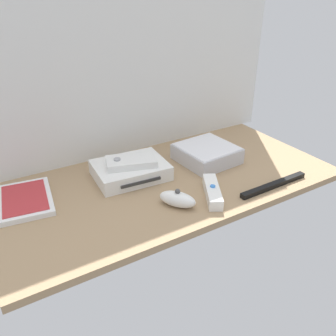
{
  "coord_description": "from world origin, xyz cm",
  "views": [
    {
      "loc": [
        -47.22,
        -78.31,
        52.64
      ],
      "look_at": [
        0.0,
        0.0,
        4.0
      ],
      "focal_mm": 38.07,
      "sensor_mm": 36.0,
      "label": 1
    }
  ],
  "objects_px": {
    "game_case": "(25,200)",
    "mini_computer": "(207,153)",
    "remote_nunchuk": "(178,199)",
    "sensor_bar": "(274,185)",
    "game_console": "(130,170)",
    "remote_wand": "(212,191)",
    "remote_classic_pad": "(131,162)"
  },
  "relations": [
    {
      "from": "game_case",
      "to": "sensor_bar",
      "type": "height_order",
      "value": "game_case"
    },
    {
      "from": "mini_computer",
      "to": "remote_wand",
      "type": "distance_m",
      "value": 0.22
    },
    {
      "from": "game_console",
      "to": "sensor_bar",
      "type": "distance_m",
      "value": 0.42
    },
    {
      "from": "game_case",
      "to": "sensor_bar",
      "type": "xyz_separation_m",
      "value": [
        0.63,
        -0.29,
        -0.0
      ]
    },
    {
      "from": "remote_wand",
      "to": "sensor_bar",
      "type": "relative_size",
      "value": 0.61
    },
    {
      "from": "remote_nunchuk",
      "to": "remote_classic_pad",
      "type": "distance_m",
      "value": 0.2
    },
    {
      "from": "remote_wand",
      "to": "remote_nunchuk",
      "type": "xyz_separation_m",
      "value": [
        -0.11,
        0.01,
        0.01
      ]
    },
    {
      "from": "remote_nunchuk",
      "to": "remote_classic_pad",
      "type": "relative_size",
      "value": 0.66
    },
    {
      "from": "remote_nunchuk",
      "to": "remote_wand",
      "type": "bearing_deg",
      "value": -40.08
    },
    {
      "from": "remote_wand",
      "to": "sensor_bar",
      "type": "distance_m",
      "value": 0.19
    },
    {
      "from": "remote_nunchuk",
      "to": "game_console",
      "type": "bearing_deg",
      "value": 65.61
    },
    {
      "from": "mini_computer",
      "to": "sensor_bar",
      "type": "relative_size",
      "value": 0.76
    },
    {
      "from": "game_console",
      "to": "mini_computer",
      "type": "xyz_separation_m",
      "value": [
        0.26,
        -0.03,
        0.0
      ]
    },
    {
      "from": "mini_computer",
      "to": "remote_wand",
      "type": "relative_size",
      "value": 1.24
    },
    {
      "from": "game_case",
      "to": "remote_wand",
      "type": "relative_size",
      "value": 1.41
    },
    {
      "from": "mini_computer",
      "to": "remote_classic_pad",
      "type": "distance_m",
      "value": 0.26
    },
    {
      "from": "remote_classic_pad",
      "to": "remote_nunchuk",
      "type": "bearing_deg",
      "value": -61.69
    },
    {
      "from": "mini_computer",
      "to": "sensor_bar",
      "type": "height_order",
      "value": "mini_computer"
    },
    {
      "from": "remote_wand",
      "to": "remote_classic_pad",
      "type": "bearing_deg",
      "value": 153.85
    },
    {
      "from": "game_case",
      "to": "remote_classic_pad",
      "type": "bearing_deg",
      "value": 3.11
    },
    {
      "from": "game_case",
      "to": "mini_computer",
      "type": "bearing_deg",
      "value": 2.87
    },
    {
      "from": "game_case",
      "to": "sensor_bar",
      "type": "relative_size",
      "value": 0.86
    },
    {
      "from": "mini_computer",
      "to": "remote_classic_pad",
      "type": "relative_size",
      "value": 1.13
    },
    {
      "from": "game_console",
      "to": "remote_wand",
      "type": "relative_size",
      "value": 1.51
    },
    {
      "from": "sensor_bar",
      "to": "game_console",
      "type": "bearing_deg",
      "value": 139.92
    },
    {
      "from": "game_case",
      "to": "remote_nunchuk",
      "type": "bearing_deg",
      "value": -25.28
    },
    {
      "from": "mini_computer",
      "to": "game_case",
      "type": "bearing_deg",
      "value": 174.76
    },
    {
      "from": "mini_computer",
      "to": "remote_nunchuk",
      "type": "relative_size",
      "value": 1.69
    },
    {
      "from": "mini_computer",
      "to": "game_case",
      "type": "xyz_separation_m",
      "value": [
        -0.56,
        0.05,
        -0.02
      ]
    },
    {
      "from": "game_console",
      "to": "remote_nunchuk",
      "type": "relative_size",
      "value": 2.07
    },
    {
      "from": "game_case",
      "to": "remote_wand",
      "type": "bearing_deg",
      "value": -19.57
    },
    {
      "from": "remote_nunchuk",
      "to": "sensor_bar",
      "type": "height_order",
      "value": "remote_nunchuk"
    }
  ]
}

